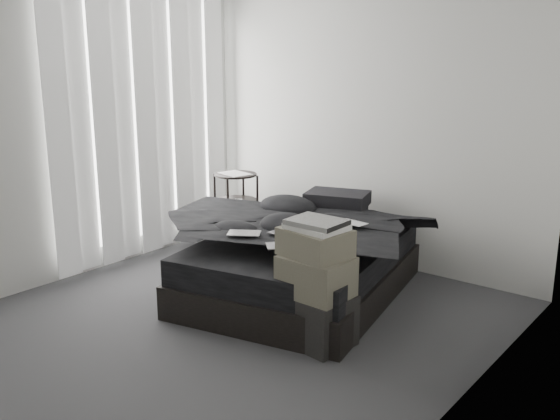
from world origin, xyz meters
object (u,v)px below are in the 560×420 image
Objects in this scene: bed at (301,279)px; side_stand at (236,212)px; laptop at (345,215)px; box_lower at (315,318)px.

bed is 1.40m from side_stand.
laptop is 1.69m from side_stand.
side_stand is 2.25m from box_lower.
box_lower is (0.62, -0.66, 0.05)m from bed.
box_lower is at bearing -64.29° from laptop.
laptop reaches higher than box_lower.
laptop is (0.34, 0.12, 0.58)m from bed.
bed is at bearing -24.57° from side_stand.
side_stand reaches higher than box_lower.
bed is 0.69m from laptop.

